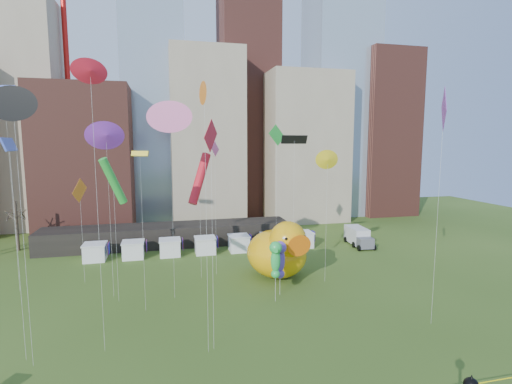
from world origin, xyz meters
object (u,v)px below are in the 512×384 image
object	(u,v)px
small_duck	(271,259)
seahorse_purple	(280,257)
big_duck	(279,251)
box_truck	(358,236)
seahorse_green	(276,257)

from	to	relation	value
small_duck	seahorse_purple	bearing A→B (deg)	-93.21
big_duck	seahorse_purple	world-z (taller)	big_duck
small_duck	box_truck	bearing A→B (deg)	32.57
small_duck	box_truck	world-z (taller)	small_duck
box_truck	seahorse_green	bearing A→B (deg)	-131.80
small_duck	box_truck	xyz separation A→B (m)	(16.45, 8.11, -0.01)
seahorse_green	box_truck	distance (m)	26.08
small_duck	seahorse_green	distance (m)	10.48
big_duck	small_duck	xyz separation A→B (m)	(-0.01, 3.08, -1.89)
box_truck	small_duck	bearing A→B (deg)	-149.02
seahorse_purple	big_duck	bearing A→B (deg)	98.29
seahorse_green	seahorse_purple	xyz separation A→B (m)	(0.95, 1.54, -0.51)
small_duck	seahorse_purple	size ratio (longest dim) A/B	0.71
big_duck	seahorse_purple	xyz separation A→B (m)	(-1.38, -5.06, 0.88)
big_duck	seahorse_purple	bearing A→B (deg)	-119.32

